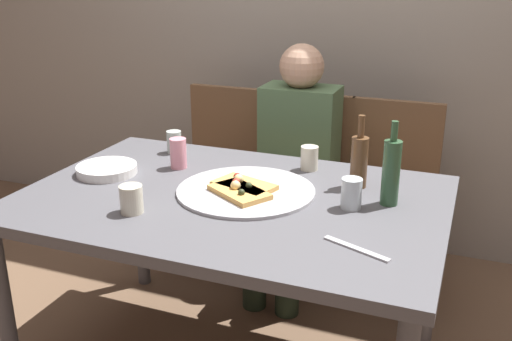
{
  "coord_description": "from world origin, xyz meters",
  "views": [
    {
      "loc": [
        0.78,
        -1.75,
        1.52
      ],
      "look_at": [
        0.03,
        0.15,
        0.79
      ],
      "focal_mm": 40.81,
      "sensor_mm": 36.0,
      "label": 1
    }
  ],
  "objects_px": {
    "wine_bottle": "(391,171)",
    "tumbler_far": "(174,142)",
    "chair_left": "(221,163)",
    "chair_right": "(388,185)",
    "pizza_slice_last": "(244,185)",
    "chair_middle": "(302,174)",
    "pizza_slice_extra": "(239,191)",
    "pizza_tray": "(246,191)",
    "tumbler_near": "(131,199)",
    "soda_can": "(178,153)",
    "guest_in_sweater": "(294,159)",
    "plate_stack": "(107,169)",
    "short_glass": "(351,194)",
    "wine_glass": "(309,158)",
    "beer_bottle": "(359,160)",
    "table_knife": "(356,249)",
    "dining_table": "(232,215)"
  },
  "relations": [
    {
      "from": "soda_can",
      "to": "chair_right",
      "type": "height_order",
      "value": "chair_right"
    },
    {
      "from": "chair_left",
      "to": "chair_right",
      "type": "xyz_separation_m",
      "value": [
        0.88,
        0.0,
        0.0
      ]
    },
    {
      "from": "chair_left",
      "to": "chair_middle",
      "type": "distance_m",
      "value": 0.45
    },
    {
      "from": "beer_bottle",
      "to": "soda_can",
      "type": "height_order",
      "value": "beer_bottle"
    },
    {
      "from": "dining_table",
      "to": "tumbler_near",
      "type": "distance_m",
      "value": 0.38
    },
    {
      "from": "beer_bottle",
      "to": "tumbler_near",
      "type": "bearing_deg",
      "value": -141.89
    },
    {
      "from": "pizza_slice_extra",
      "to": "pizza_tray",
      "type": "bearing_deg",
      "value": 85.21
    },
    {
      "from": "pizza_slice_extra",
      "to": "tumbler_far",
      "type": "relative_size",
      "value": 2.66
    },
    {
      "from": "wine_glass",
      "to": "chair_middle",
      "type": "relative_size",
      "value": 0.11
    },
    {
      "from": "tumbler_far",
      "to": "plate_stack",
      "type": "height_order",
      "value": "tumbler_far"
    },
    {
      "from": "dining_table",
      "to": "pizza_slice_last",
      "type": "relative_size",
      "value": 5.96
    },
    {
      "from": "wine_glass",
      "to": "short_glass",
      "type": "distance_m",
      "value": 0.4
    },
    {
      "from": "chair_left",
      "to": "chair_middle",
      "type": "relative_size",
      "value": 1.0
    },
    {
      "from": "soda_can",
      "to": "chair_right",
      "type": "bearing_deg",
      "value": 43.52
    },
    {
      "from": "wine_bottle",
      "to": "pizza_slice_last",
      "type": "bearing_deg",
      "value": -172.34
    },
    {
      "from": "chair_right",
      "to": "chair_middle",
      "type": "bearing_deg",
      "value": 0.0
    },
    {
      "from": "chair_right",
      "to": "short_glass",
      "type": "bearing_deg",
      "value": 89.65
    },
    {
      "from": "dining_table",
      "to": "pizza_slice_last",
      "type": "height_order",
      "value": "pizza_slice_last"
    },
    {
      "from": "beer_bottle",
      "to": "pizza_slice_last",
      "type": "bearing_deg",
      "value": -152.71
    },
    {
      "from": "soda_can",
      "to": "guest_in_sweater",
      "type": "bearing_deg",
      "value": 60.66
    },
    {
      "from": "table_knife",
      "to": "pizza_slice_last",
      "type": "bearing_deg",
      "value": -10.54
    },
    {
      "from": "wine_bottle",
      "to": "tumbler_far",
      "type": "xyz_separation_m",
      "value": [
        -0.96,
        0.24,
        -0.07
      ]
    },
    {
      "from": "wine_glass",
      "to": "chair_middle",
      "type": "height_order",
      "value": "chair_middle"
    },
    {
      "from": "dining_table",
      "to": "soda_can",
      "type": "distance_m",
      "value": 0.4
    },
    {
      "from": "pizza_tray",
      "to": "chair_right",
      "type": "height_order",
      "value": "chair_right"
    },
    {
      "from": "pizza_tray",
      "to": "short_glass",
      "type": "xyz_separation_m",
      "value": [
        0.38,
        -0.0,
        0.05
      ]
    },
    {
      "from": "pizza_slice_last",
      "to": "pizza_slice_extra",
      "type": "relative_size",
      "value": 0.98
    },
    {
      "from": "plate_stack",
      "to": "pizza_tray",
      "type": "bearing_deg",
      "value": 1.64
    },
    {
      "from": "chair_right",
      "to": "guest_in_sweater",
      "type": "distance_m",
      "value": 0.47
    },
    {
      "from": "pizza_slice_last",
      "to": "soda_can",
      "type": "distance_m",
      "value": 0.37
    },
    {
      "from": "table_knife",
      "to": "chair_middle",
      "type": "distance_m",
      "value": 1.27
    },
    {
      "from": "tumbler_near",
      "to": "chair_middle",
      "type": "relative_size",
      "value": 0.1
    },
    {
      "from": "pizza_tray",
      "to": "pizza_slice_last",
      "type": "relative_size",
      "value": 2.0
    },
    {
      "from": "wine_bottle",
      "to": "tumbler_far",
      "type": "distance_m",
      "value": 0.99
    },
    {
      "from": "pizza_tray",
      "to": "chair_left",
      "type": "xyz_separation_m",
      "value": [
        -0.49,
        0.85,
        -0.23
      ]
    },
    {
      "from": "pizza_slice_extra",
      "to": "short_glass",
      "type": "relative_size",
      "value": 2.42
    },
    {
      "from": "wine_bottle",
      "to": "plate_stack",
      "type": "height_order",
      "value": "wine_bottle"
    },
    {
      "from": "pizza_slice_last",
      "to": "plate_stack",
      "type": "xyz_separation_m",
      "value": [
        -0.57,
        -0.03,
        -0.01
      ]
    },
    {
      "from": "soda_can",
      "to": "guest_in_sweater",
      "type": "height_order",
      "value": "guest_in_sweater"
    },
    {
      "from": "tumbler_near",
      "to": "chair_middle",
      "type": "xyz_separation_m",
      "value": [
        0.24,
        1.15,
        -0.27
      ]
    },
    {
      "from": "tumbler_near",
      "to": "tumbler_far",
      "type": "height_order",
      "value": "tumbler_far"
    },
    {
      "from": "soda_can",
      "to": "chair_middle",
      "type": "xyz_separation_m",
      "value": [
        0.31,
        0.7,
        -0.29
      ]
    },
    {
      "from": "pizza_slice_extra",
      "to": "tumbler_far",
      "type": "height_order",
      "value": "tumbler_far"
    },
    {
      "from": "pizza_slice_last",
      "to": "chair_middle",
      "type": "xyz_separation_m",
      "value": [
        -0.03,
        0.84,
        -0.25
      ]
    },
    {
      "from": "plate_stack",
      "to": "short_glass",
      "type": "bearing_deg",
      "value": 0.79
    },
    {
      "from": "chair_right",
      "to": "guest_in_sweater",
      "type": "xyz_separation_m",
      "value": [
        -0.43,
        -0.15,
        0.13
      ]
    },
    {
      "from": "pizza_slice_extra",
      "to": "chair_right",
      "type": "height_order",
      "value": "chair_right"
    },
    {
      "from": "short_glass",
      "to": "chair_middle",
      "type": "distance_m",
      "value": 1.0
    },
    {
      "from": "pizza_slice_extra",
      "to": "table_knife",
      "type": "relative_size",
      "value": 1.16
    },
    {
      "from": "beer_bottle",
      "to": "pizza_tray",
      "type": "bearing_deg",
      "value": -150.58
    }
  ]
}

